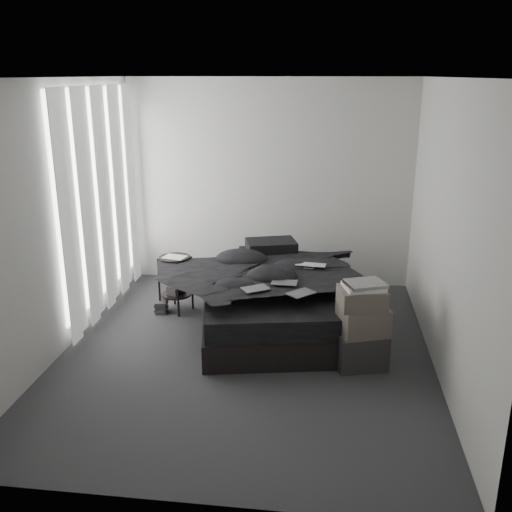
# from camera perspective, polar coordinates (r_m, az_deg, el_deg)

# --- Properties ---
(floor) EXTENTS (3.60, 4.20, 0.01)m
(floor) POSITION_cam_1_polar(r_m,az_deg,el_deg) (5.72, -1.02, -9.63)
(floor) COLOR #2F2F31
(floor) RESTS_ON ground
(ceiling) EXTENTS (3.60, 4.20, 0.01)m
(ceiling) POSITION_cam_1_polar(r_m,az_deg,el_deg) (5.08, -1.19, 17.43)
(ceiling) COLOR white
(ceiling) RESTS_ON ground
(wall_back) EXTENTS (3.60, 0.01, 2.60)m
(wall_back) POSITION_cam_1_polar(r_m,az_deg,el_deg) (7.28, 1.29, 7.23)
(wall_back) COLOR beige
(wall_back) RESTS_ON ground
(wall_front) EXTENTS (3.60, 0.01, 2.60)m
(wall_front) POSITION_cam_1_polar(r_m,az_deg,el_deg) (3.29, -6.37, -6.15)
(wall_front) COLOR beige
(wall_front) RESTS_ON ground
(wall_left) EXTENTS (0.01, 4.20, 2.60)m
(wall_left) POSITION_cam_1_polar(r_m,az_deg,el_deg) (5.78, -19.08, 3.48)
(wall_left) COLOR beige
(wall_left) RESTS_ON ground
(wall_right) EXTENTS (0.01, 4.20, 2.60)m
(wall_right) POSITION_cam_1_polar(r_m,az_deg,el_deg) (5.30, 18.55, 2.30)
(wall_right) COLOR beige
(wall_right) RESTS_ON ground
(window_left) EXTENTS (0.02, 2.00, 2.30)m
(window_left) POSITION_cam_1_polar(r_m,az_deg,el_deg) (6.56, -15.59, 5.86)
(window_left) COLOR white
(window_left) RESTS_ON wall_left
(curtain_left) EXTENTS (0.06, 2.12, 2.48)m
(curtain_left) POSITION_cam_1_polar(r_m,az_deg,el_deg) (6.55, -15.13, 5.26)
(curtain_left) COLOR white
(curtain_left) RESTS_ON wall_left
(bed) EXTENTS (1.88, 2.27, 0.27)m
(bed) POSITION_cam_1_polar(r_m,az_deg,el_deg) (6.21, 1.92, -5.90)
(bed) COLOR black
(bed) RESTS_ON floor
(mattress) EXTENTS (1.81, 2.20, 0.22)m
(mattress) POSITION_cam_1_polar(r_m,az_deg,el_deg) (6.12, 1.94, -3.80)
(mattress) COLOR black
(mattress) RESTS_ON bed
(duvet) EXTENTS (1.79, 1.97, 0.24)m
(duvet) POSITION_cam_1_polar(r_m,az_deg,el_deg) (5.99, 2.01, -1.97)
(duvet) COLOR black
(duvet) RESTS_ON mattress
(pillow_lower) EXTENTS (0.67, 0.52, 0.14)m
(pillow_lower) POSITION_cam_1_polar(r_m,az_deg,el_deg) (6.79, 0.92, 0.00)
(pillow_lower) COLOR black
(pillow_lower) RESTS_ON mattress
(pillow_upper) EXTENTS (0.66, 0.54, 0.13)m
(pillow_upper) POSITION_cam_1_polar(r_m,az_deg,el_deg) (6.74, 1.52, 1.03)
(pillow_upper) COLOR black
(pillow_upper) RESTS_ON pillow_lower
(laptop) EXTENTS (0.35, 0.25, 0.03)m
(laptop) POSITION_cam_1_polar(r_m,az_deg,el_deg) (6.09, 5.43, -0.42)
(laptop) COLOR silver
(laptop) RESTS_ON duvet
(comic_a) EXTENTS (0.30, 0.28, 0.01)m
(comic_a) POSITION_cam_1_polar(r_m,az_deg,el_deg) (5.47, -0.04, -2.55)
(comic_a) COLOR black
(comic_a) RESTS_ON duvet
(comic_b) EXTENTS (0.26, 0.17, 0.01)m
(comic_b) POSITION_cam_1_polar(r_m,az_deg,el_deg) (5.63, 2.85, -1.91)
(comic_b) COLOR black
(comic_b) RESTS_ON duvet
(comic_c) EXTENTS (0.30, 0.30, 0.01)m
(comic_c) POSITION_cam_1_polar(r_m,az_deg,el_deg) (5.37, 4.55, -2.87)
(comic_c) COLOR black
(comic_c) RESTS_ON duvet
(side_stand) EXTENTS (0.46, 0.46, 0.65)m
(side_stand) POSITION_cam_1_polar(r_m,az_deg,el_deg) (6.62, -8.03, -2.81)
(side_stand) COLOR black
(side_stand) RESTS_ON floor
(papers) EXTENTS (0.29, 0.24, 0.01)m
(papers) POSITION_cam_1_polar(r_m,az_deg,el_deg) (6.50, -8.14, -0.13)
(papers) COLOR white
(papers) RESTS_ON side_stand
(floor_books) EXTENTS (0.14, 0.19, 0.13)m
(floor_books) POSITION_cam_1_polar(r_m,az_deg,el_deg) (6.69, -9.45, -5.04)
(floor_books) COLOR black
(floor_books) RESTS_ON floor
(box_lower) EXTENTS (0.54, 0.47, 0.34)m
(box_lower) POSITION_cam_1_polar(r_m,az_deg,el_deg) (5.50, 10.34, -9.14)
(box_lower) COLOR black
(box_lower) RESTS_ON floor
(box_mid) EXTENTS (0.52, 0.46, 0.26)m
(box_mid) POSITION_cam_1_polar(r_m,az_deg,el_deg) (5.36, 10.65, -6.33)
(box_mid) COLOR #554C43
(box_mid) RESTS_ON box_lower
(box_upper) EXTENTS (0.47, 0.41, 0.18)m
(box_upper) POSITION_cam_1_polar(r_m,az_deg,el_deg) (5.28, 10.55, -4.14)
(box_upper) COLOR #554C43
(box_upper) RESTS_ON box_mid
(art_book_white) EXTENTS (0.41, 0.36, 0.03)m
(art_book_white) POSITION_cam_1_polar(r_m,az_deg,el_deg) (5.25, 10.72, -3.05)
(art_book_white) COLOR silver
(art_book_white) RESTS_ON box_upper
(art_book_snake) EXTENTS (0.41, 0.37, 0.03)m
(art_book_snake) POSITION_cam_1_polar(r_m,az_deg,el_deg) (5.23, 10.88, -2.74)
(art_book_snake) COLOR silver
(art_book_snake) RESTS_ON art_book_white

